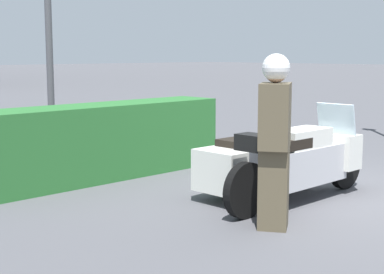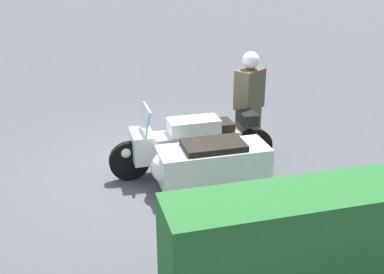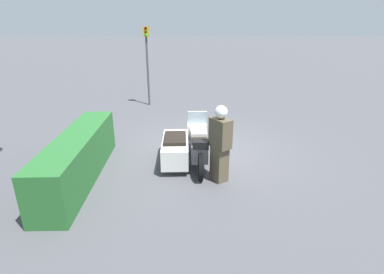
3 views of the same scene
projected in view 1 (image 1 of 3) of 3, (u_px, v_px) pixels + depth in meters
The scene contains 4 objects.
ground_plane at pixel (344, 195), 7.43m from camera, with size 160.00×160.00×0.00m, color #4C4C51.
police_motorcycle at pixel (279, 161), 7.26m from camera, with size 2.63×1.19×1.14m.
officer_rider at pixel (275, 137), 5.90m from camera, with size 0.56×0.51×1.77m.
hedge_bush_curbside at pixel (103, 141), 8.37m from camera, with size 3.88×0.77×1.06m, color #28662D.
Camera 1 is at (-6.45, -3.84, 1.77)m, focal length 55.00 mm.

